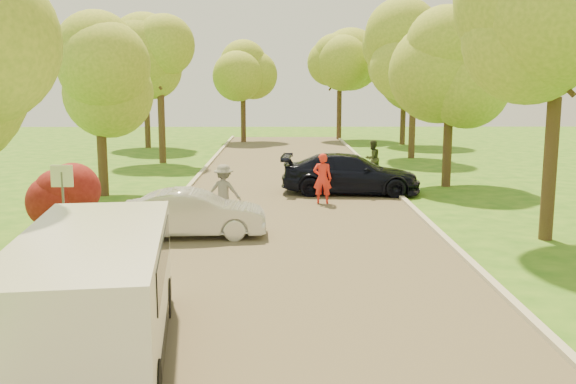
{
  "coord_description": "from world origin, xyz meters",
  "views": [
    {
      "loc": [
        -0.37,
        -11.81,
        4.19
      ],
      "look_at": [
        -0.17,
        5.09,
        1.3
      ],
      "focal_mm": 40.0,
      "sensor_mm": 36.0,
      "label": 1
    }
  ],
  "objects_px": {
    "silver_sedan": "(194,214)",
    "dark_sedan": "(351,174)",
    "street_sign": "(63,189)",
    "longboard": "(224,218)",
    "person_olive": "(372,158)",
    "minivan": "(94,294)",
    "skateboarder": "(224,191)",
    "person_striped": "(322,179)"
  },
  "relations": [
    {
      "from": "silver_sedan",
      "to": "dark_sedan",
      "type": "relative_size",
      "value": 0.75
    },
    {
      "from": "street_sign",
      "to": "dark_sedan",
      "type": "height_order",
      "value": "street_sign"
    },
    {
      "from": "longboard",
      "to": "person_olive",
      "type": "xyz_separation_m",
      "value": [
        5.89,
        9.58,
        0.72
      ]
    },
    {
      "from": "minivan",
      "to": "longboard",
      "type": "height_order",
      "value": "minivan"
    },
    {
      "from": "dark_sedan",
      "to": "skateboarder",
      "type": "distance_m",
      "value": 6.58
    },
    {
      "from": "longboard",
      "to": "person_striped",
      "type": "bearing_deg",
      "value": -125.51
    },
    {
      "from": "dark_sedan",
      "to": "skateboarder",
      "type": "height_order",
      "value": "skateboarder"
    },
    {
      "from": "longboard",
      "to": "skateboarder",
      "type": "xyz_separation_m",
      "value": [
        0.0,
        0.0,
        0.84
      ]
    },
    {
      "from": "street_sign",
      "to": "person_striped",
      "type": "bearing_deg",
      "value": 42.16
    },
    {
      "from": "street_sign",
      "to": "skateboarder",
      "type": "height_order",
      "value": "street_sign"
    },
    {
      "from": "minivan",
      "to": "person_striped",
      "type": "bearing_deg",
      "value": 63.99
    },
    {
      "from": "person_striped",
      "to": "minivan",
      "type": "bearing_deg",
      "value": 78.17
    },
    {
      "from": "minivan",
      "to": "person_olive",
      "type": "distance_m",
      "value": 20.74
    },
    {
      "from": "person_striped",
      "to": "person_olive",
      "type": "relative_size",
      "value": 1.1
    },
    {
      "from": "dark_sedan",
      "to": "longboard",
      "type": "bearing_deg",
      "value": 143.31
    },
    {
      "from": "silver_sedan",
      "to": "person_striped",
      "type": "distance_m",
      "value": 6.18
    },
    {
      "from": "silver_sedan",
      "to": "longboard",
      "type": "distance_m",
      "value": 2.18
    },
    {
      "from": "silver_sedan",
      "to": "person_striped",
      "type": "bearing_deg",
      "value": -41.15
    },
    {
      "from": "person_striped",
      "to": "street_sign",
      "type": "bearing_deg",
      "value": 48.82
    },
    {
      "from": "dark_sedan",
      "to": "person_olive",
      "type": "height_order",
      "value": "person_olive"
    },
    {
      "from": "silver_sedan",
      "to": "skateboarder",
      "type": "height_order",
      "value": "skateboarder"
    },
    {
      "from": "skateboarder",
      "to": "person_olive",
      "type": "relative_size",
      "value": 1.01
    },
    {
      "from": "silver_sedan",
      "to": "person_olive",
      "type": "xyz_separation_m",
      "value": [
        6.55,
        11.59,
        0.16
      ]
    },
    {
      "from": "skateboarder",
      "to": "dark_sedan",
      "type": "bearing_deg",
      "value": -119.08
    },
    {
      "from": "silver_sedan",
      "to": "dark_sedan",
      "type": "xyz_separation_m",
      "value": [
        5.05,
        6.89,
        0.11
      ]
    },
    {
      "from": "longboard",
      "to": "person_olive",
      "type": "relative_size",
      "value": 0.54
    },
    {
      "from": "street_sign",
      "to": "dark_sedan",
      "type": "xyz_separation_m",
      "value": [
        8.1,
        8.3,
        -0.8
      ]
    },
    {
      "from": "street_sign",
      "to": "person_olive",
      "type": "xyz_separation_m",
      "value": [
        9.6,
        12.99,
        -0.75
      ]
    },
    {
      "from": "silver_sedan",
      "to": "person_striped",
      "type": "relative_size",
      "value": 2.22
    },
    {
      "from": "street_sign",
      "to": "minivan",
      "type": "bearing_deg",
      "value": -68.17
    },
    {
      "from": "street_sign",
      "to": "longboard",
      "type": "distance_m",
      "value": 5.25
    },
    {
      "from": "minivan",
      "to": "dark_sedan",
      "type": "height_order",
      "value": "minivan"
    },
    {
      "from": "street_sign",
      "to": "person_striped",
      "type": "distance_m",
      "value": 9.32
    },
    {
      "from": "street_sign",
      "to": "longboard",
      "type": "bearing_deg",
      "value": 42.58
    },
    {
      "from": "longboard",
      "to": "person_olive",
      "type": "distance_m",
      "value": 11.27
    },
    {
      "from": "minivan",
      "to": "person_striped",
      "type": "distance_m",
      "value": 13.48
    },
    {
      "from": "skateboarder",
      "to": "person_striped",
      "type": "height_order",
      "value": "person_striped"
    },
    {
      "from": "minivan",
      "to": "skateboarder",
      "type": "height_order",
      "value": "minivan"
    },
    {
      "from": "dark_sedan",
      "to": "skateboarder",
      "type": "relative_size",
      "value": 3.19
    },
    {
      "from": "silver_sedan",
      "to": "skateboarder",
      "type": "distance_m",
      "value": 2.13
    },
    {
      "from": "dark_sedan",
      "to": "silver_sedan",
      "type": "bearing_deg",
      "value": 149.0
    },
    {
      "from": "person_olive",
      "to": "dark_sedan",
      "type": "bearing_deg",
      "value": 36.9
    }
  ]
}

